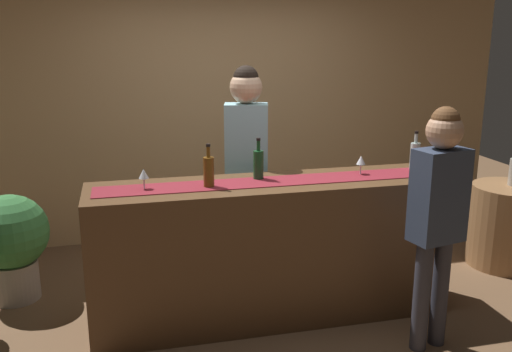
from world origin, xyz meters
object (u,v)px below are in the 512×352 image
object	(u,v)px
wine_bottle_clear	(415,155)
wine_glass_mid_counter	(144,174)
wine_bottle_amber	(209,171)
bartender	(246,151)
wine_glass_near_customer	(361,161)
round_side_table	(508,225)
potted_plant_tall	(11,240)
wine_bottle_green	(258,164)
customer_sipping	(438,205)

from	to	relation	value
wine_bottle_clear	wine_glass_mid_counter	size ratio (longest dim) A/B	2.10
wine_bottle_amber	bartender	world-z (taller)	bartender
wine_glass_near_customer	round_side_table	world-z (taller)	wine_glass_near_customer
wine_bottle_amber	wine_glass_mid_counter	size ratio (longest dim) A/B	2.10
wine_bottle_clear	potted_plant_tall	world-z (taller)	wine_bottle_clear
bartender	wine_bottle_green	bearing A→B (deg)	101.00
wine_bottle_amber	bartender	size ratio (longest dim) A/B	0.17
wine_bottle_clear	customer_sipping	xyz separation A→B (m)	(-0.24, -0.76, -0.15)
wine_bottle_amber	wine_glass_near_customer	bearing A→B (deg)	3.97
wine_glass_near_customer	potted_plant_tall	xyz separation A→B (m)	(-2.60, 0.69, -0.65)
wine_bottle_clear	wine_glass_mid_counter	xyz separation A→B (m)	(-2.05, -0.08, -0.01)
wine_bottle_green	bartender	size ratio (longest dim) A/B	0.17
wine_bottle_clear	round_side_table	size ratio (longest dim) A/B	0.41
bartender	round_side_table	size ratio (longest dim) A/B	2.46
wine_bottle_amber	wine_bottle_clear	bearing A→B (deg)	4.25
customer_sipping	round_side_table	world-z (taller)	customer_sipping
bartender	round_side_table	xyz separation A→B (m)	(2.39, -0.16, -0.78)
wine_bottle_amber	customer_sipping	xyz separation A→B (m)	(1.38, -0.64, -0.15)
wine_glass_mid_counter	customer_sipping	xyz separation A→B (m)	(1.81, -0.68, -0.14)
wine_glass_near_customer	bartender	world-z (taller)	bartender
wine_glass_mid_counter	potted_plant_tall	world-z (taller)	wine_glass_mid_counter
bartender	customer_sipping	size ratio (longest dim) A/B	1.12
customer_sipping	potted_plant_tall	size ratio (longest dim) A/B	1.90
wine_bottle_green	wine_glass_mid_counter	bearing A→B (deg)	-174.27
wine_bottle_green	round_side_table	bearing A→B (deg)	7.68
wine_bottle_clear	bartender	bearing A→B (deg)	157.90
wine_bottle_green	potted_plant_tall	distance (m)	2.05
wine_bottle_amber	potted_plant_tall	distance (m)	1.77
wine_glass_near_customer	customer_sipping	xyz separation A→B (m)	(0.22, -0.72, -0.14)
wine_bottle_amber	bartender	bearing A→B (deg)	56.84
wine_bottle_amber	potted_plant_tall	xyz separation A→B (m)	(-1.45, 0.77, -0.66)
customer_sipping	wine_bottle_amber	bearing A→B (deg)	143.28
bartender	potted_plant_tall	distance (m)	1.97
wine_bottle_amber	round_side_table	distance (m)	2.94
potted_plant_tall	bartender	bearing A→B (deg)	-4.72
wine_bottle_clear	bartender	distance (m)	1.31
wine_glass_mid_counter	customer_sipping	bearing A→B (deg)	-20.62
wine_bottle_green	customer_sipping	bearing A→B (deg)	-37.49
wine_bottle_clear	potted_plant_tall	xyz separation A→B (m)	(-3.07, 0.65, -0.66)
wine_bottle_amber	wine_bottle_clear	distance (m)	1.62
wine_glass_mid_counter	round_side_table	distance (m)	3.35
wine_bottle_amber	wine_bottle_clear	xyz separation A→B (m)	(1.62, 0.12, 0.00)
wine_bottle_clear	bartender	world-z (taller)	bartender
wine_bottle_clear	wine_glass_near_customer	bearing A→B (deg)	-175.06
wine_bottle_clear	customer_sipping	world-z (taller)	customer_sipping
potted_plant_tall	wine_bottle_amber	bearing A→B (deg)	-27.89
wine_glass_mid_counter	wine_bottle_clear	bearing A→B (deg)	2.09
wine_glass_mid_counter	bartender	bearing A→B (deg)	34.25
wine_bottle_amber	potted_plant_tall	size ratio (longest dim) A/B	0.35
wine_glass_near_customer	bartender	bearing A→B (deg)	144.64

